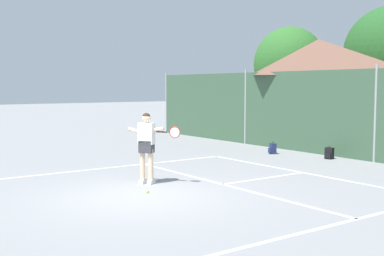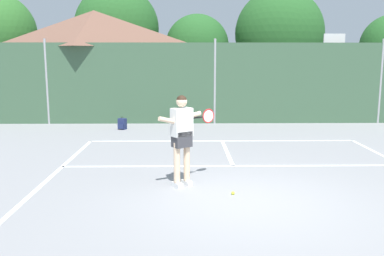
{
  "view_description": "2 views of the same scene",
  "coord_description": "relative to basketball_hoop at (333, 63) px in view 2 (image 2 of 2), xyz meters",
  "views": [
    {
      "loc": [
        9.83,
        -5.48,
        2.55
      ],
      "look_at": [
        -1.9,
        2.84,
        1.32
      ],
      "focal_mm": 46.15,
      "sensor_mm": 36.0,
      "label": 1
    },
    {
      "loc": [
        -1.15,
        -7.24,
        2.6
      ],
      "look_at": [
        -0.99,
        2.78,
        0.88
      ],
      "focal_mm": 38.99,
      "sensor_mm": 36.0,
      "label": 2
    }
  ],
  "objects": [
    {
      "name": "court_markings",
      "position": [
        -5.13,
        -9.94,
        -2.31
      ],
      "size": [
        8.3,
        11.1,
        0.01
      ],
      "color": "white",
      "rests_on": "ground"
    },
    {
      "name": "backpack_navy",
      "position": [
        -8.56,
        -2.93,
        -2.12
      ],
      "size": [
        0.33,
        0.32,
        0.46
      ],
      "color": "navy",
      "rests_on": "ground"
    },
    {
      "name": "backpack_black",
      "position": [
        -6.47,
        -2.25,
        -2.12
      ],
      "size": [
        0.31,
        0.28,
        0.46
      ],
      "color": "black",
      "rests_on": "ground"
    },
    {
      "name": "tennis_ball",
      "position": [
        -5.37,
        -10.22,
        -2.28
      ],
      "size": [
        0.07,
        0.07,
        0.07
      ],
      "primitive_type": "sphere",
      "color": "#CCE033",
      "rests_on": "ground"
    },
    {
      "name": "treeline_backdrop",
      "position": [
        -6.62,
        7.06,
        1.52
      ],
      "size": [
        27.47,
        4.66,
        6.65
      ],
      "color": "brown",
      "rests_on": "ground"
    },
    {
      "name": "basketball_hoop",
      "position": [
        0.0,
        0.0,
        0.0
      ],
      "size": [
        0.9,
        0.67,
        3.55
      ],
      "color": "yellow",
      "rests_on": "ground"
    },
    {
      "name": "ground_plane",
      "position": [
        -5.13,
        -10.58,
        -2.31
      ],
      "size": [
        120.0,
        120.0,
        0.0
      ],
      "primitive_type": "plane",
      "color": "gray"
    },
    {
      "name": "tennis_player",
      "position": [
        -6.34,
        -9.66,
        -1.2
      ],
      "size": [
        1.15,
        0.95,
        1.85
      ],
      "color": "silver",
      "rests_on": "ground"
    },
    {
      "name": "chainlink_fence",
      "position": [
        -5.13,
        -1.58,
        -0.74
      ],
      "size": [
        26.09,
        0.09,
        3.28
      ],
      "color": "#38563D",
      "rests_on": "ground"
    },
    {
      "name": "clubhouse_building",
      "position": [
        -10.42,
        1.72,
        0.11
      ],
      "size": [
        6.98,
        5.48,
        4.67
      ],
      "color": "beige",
      "rests_on": "ground"
    }
  ]
}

